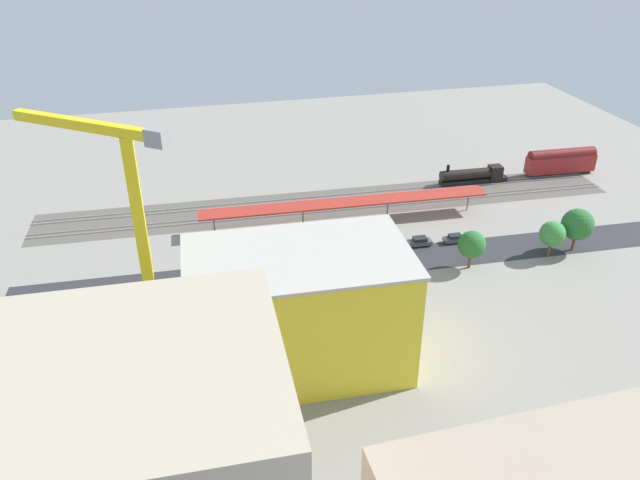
{
  "coord_description": "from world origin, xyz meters",
  "views": [
    {
      "loc": [
        30.31,
        94.5,
        57.17
      ],
      "look_at": [
        8.02,
        2.52,
        4.46
      ],
      "focal_mm": 34.7,
      "sensor_mm": 36.0,
      "label": 1
    }
  ],
  "objects_px": {
    "parked_car_3": "(358,249)",
    "street_tree_1": "(472,245)",
    "passenger_coach": "(561,161)",
    "street_tree_3": "(241,265)",
    "traffic_light": "(305,261)",
    "box_truck_1": "(293,298)",
    "street_tree_0": "(552,234)",
    "street_tree_5": "(329,259)",
    "parked_car_0": "(455,239)",
    "construction_building": "(299,312)",
    "street_tree_2": "(265,263)",
    "parked_car_4": "(321,254)",
    "locomotive": "(475,176)",
    "platform_canopy_near": "(346,203)",
    "parked_car_1": "(420,242)",
    "tower_crane": "(134,238)",
    "street_tree_4": "(578,224)",
    "box_truck_0": "(241,299)",
    "parked_car_2": "(392,247)"
  },
  "relations": [
    {
      "from": "parked_car_3",
      "to": "construction_building",
      "type": "relative_size",
      "value": 0.16
    },
    {
      "from": "construction_building",
      "to": "street_tree_2",
      "type": "height_order",
      "value": "construction_building"
    },
    {
      "from": "box_truck_0",
      "to": "traffic_light",
      "type": "xyz_separation_m",
      "value": [
        -11.24,
        -4.07,
        3.07
      ]
    },
    {
      "from": "parked_car_4",
      "to": "box_truck_1",
      "type": "xyz_separation_m",
      "value": [
        7.86,
        13.84,
        0.95
      ]
    },
    {
      "from": "parked_car_3",
      "to": "street_tree_1",
      "type": "bearing_deg",
      "value": 151.3
    },
    {
      "from": "traffic_light",
      "to": "box_truck_1",
      "type": "bearing_deg",
      "value": 60.58
    },
    {
      "from": "locomotive",
      "to": "parked_car_1",
      "type": "bearing_deg",
      "value": 46.77
    },
    {
      "from": "parked_car_0",
      "to": "street_tree_5",
      "type": "xyz_separation_m",
      "value": [
        26.55,
        8.14,
        4.06
      ]
    },
    {
      "from": "parked_car_0",
      "to": "box_truck_0",
      "type": "xyz_separation_m",
      "value": [
        41.79,
        11.82,
        0.99
      ]
    },
    {
      "from": "passenger_coach",
      "to": "parked_car_0",
      "type": "distance_m",
      "value": 45.19
    },
    {
      "from": "parked_car_3",
      "to": "traffic_light",
      "type": "xyz_separation_m",
      "value": [
        11.6,
        8.32,
        3.95
      ]
    },
    {
      "from": "street_tree_2",
      "to": "box_truck_0",
      "type": "bearing_deg",
      "value": 43.16
    },
    {
      "from": "tower_crane",
      "to": "box_truck_1",
      "type": "xyz_separation_m",
      "value": [
        -21.53,
        -8.8,
        -18.35
      ]
    },
    {
      "from": "street_tree_2",
      "to": "street_tree_5",
      "type": "relative_size",
      "value": 1.08
    },
    {
      "from": "box_truck_0",
      "to": "street_tree_1",
      "type": "distance_m",
      "value": 40.61
    },
    {
      "from": "box_truck_0",
      "to": "street_tree_4",
      "type": "bearing_deg",
      "value": -176.22
    },
    {
      "from": "parked_car_2",
      "to": "tower_crane",
      "type": "bearing_deg",
      "value": 27.41
    },
    {
      "from": "parked_car_0",
      "to": "street_tree_2",
      "type": "xyz_separation_m",
      "value": [
        37.17,
        7.48,
        4.32
      ]
    },
    {
      "from": "locomotive",
      "to": "parked_car_3",
      "type": "bearing_deg",
      "value": 34.68
    },
    {
      "from": "platform_canopy_near",
      "to": "street_tree_1",
      "type": "distance_m",
      "value": 27.47
    },
    {
      "from": "street_tree_0",
      "to": "street_tree_1",
      "type": "distance_m",
      "value": 15.82
    },
    {
      "from": "locomotive",
      "to": "street_tree_5",
      "type": "distance_m",
      "value": 53.9
    },
    {
      "from": "construction_building",
      "to": "street_tree_4",
      "type": "height_order",
      "value": "construction_building"
    },
    {
      "from": "parked_car_2",
      "to": "street_tree_3",
      "type": "xyz_separation_m",
      "value": [
        28.48,
        7.69,
        4.7
      ]
    },
    {
      "from": "box_truck_0",
      "to": "street_tree_0",
      "type": "distance_m",
      "value": 56.38
    },
    {
      "from": "street_tree_2",
      "to": "street_tree_5",
      "type": "xyz_separation_m",
      "value": [
        -10.62,
        0.65,
        -0.26
      ]
    },
    {
      "from": "parked_car_0",
      "to": "street_tree_1",
      "type": "height_order",
      "value": "street_tree_1"
    },
    {
      "from": "traffic_light",
      "to": "locomotive",
      "type": "bearing_deg",
      "value": -145.07
    },
    {
      "from": "passenger_coach",
      "to": "parked_car_1",
      "type": "xyz_separation_m",
      "value": [
        44.58,
        24.37,
        -2.53
      ]
    },
    {
      "from": "tower_crane",
      "to": "street_tree_5",
      "type": "xyz_separation_m",
      "value": [
        -28.77,
        -14.15,
        -15.28
      ]
    },
    {
      "from": "street_tree_4",
      "to": "street_tree_3",
      "type": "bearing_deg",
      "value": 0.07
    },
    {
      "from": "parked_car_1",
      "to": "locomotive",
      "type": "bearing_deg",
      "value": -133.23
    },
    {
      "from": "construction_building",
      "to": "street_tree_2",
      "type": "relative_size",
      "value": 3.66
    },
    {
      "from": "platform_canopy_near",
      "to": "street_tree_5",
      "type": "xyz_separation_m",
      "value": [
        8.82,
        21.16,
        0.56
      ]
    },
    {
      "from": "street_tree_3",
      "to": "traffic_light",
      "type": "bearing_deg",
      "value": -179.65
    },
    {
      "from": "parked_car_2",
      "to": "street_tree_4",
      "type": "bearing_deg",
      "value": 166.83
    },
    {
      "from": "box_truck_0",
      "to": "street_tree_2",
      "type": "distance_m",
      "value": 7.16
    },
    {
      "from": "parked_car_4",
      "to": "street_tree_0",
      "type": "bearing_deg",
      "value": 167.37
    },
    {
      "from": "street_tree_2",
      "to": "locomotive",
      "type": "bearing_deg",
      "value": -148.77
    },
    {
      "from": "parked_car_1",
      "to": "construction_building",
      "type": "bearing_deg",
      "value": 43.5
    },
    {
      "from": "parked_car_4",
      "to": "parked_car_0",
      "type": "bearing_deg",
      "value": 179.22
    },
    {
      "from": "platform_canopy_near",
      "to": "traffic_light",
      "type": "height_order",
      "value": "traffic_light"
    },
    {
      "from": "passenger_coach",
      "to": "street_tree_1",
      "type": "height_order",
      "value": "street_tree_1"
    },
    {
      "from": "street_tree_5",
      "to": "parked_car_0",
      "type": "bearing_deg",
      "value": -162.96
    },
    {
      "from": "passenger_coach",
      "to": "street_tree_3",
      "type": "height_order",
      "value": "street_tree_3"
    },
    {
      "from": "box_truck_1",
      "to": "locomotive",
      "type": "bearing_deg",
      "value": -142.47
    },
    {
      "from": "platform_canopy_near",
      "to": "tower_crane",
      "type": "height_order",
      "value": "tower_crane"
    },
    {
      "from": "parked_car_0",
      "to": "traffic_light",
      "type": "relative_size",
      "value": 0.59
    },
    {
      "from": "parked_car_2",
      "to": "box_truck_0",
      "type": "xyz_separation_m",
      "value": [
        29.22,
        11.7,
        0.92
      ]
    },
    {
      "from": "locomotive",
      "to": "parked_car_0",
      "type": "distance_m",
      "value": 29.53
    }
  ]
}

